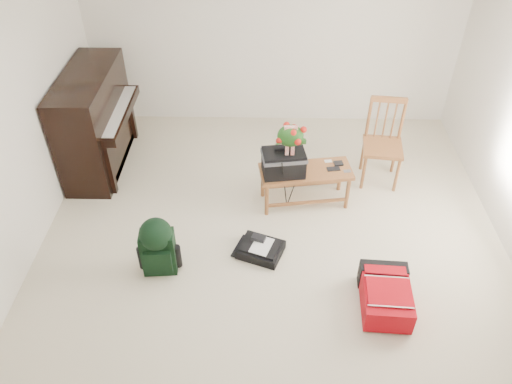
{
  "coord_description": "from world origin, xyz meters",
  "views": [
    {
      "loc": [
        -0.09,
        -3.64,
        3.91
      ],
      "look_at": [
        -0.18,
        0.35,
        0.57
      ],
      "focal_mm": 35.0,
      "sensor_mm": 36.0,
      "label": 1
    }
  ],
  "objects_px": {
    "piano": "(96,123)",
    "red_suitcase": "(385,291)",
    "green_backpack": "(157,244)",
    "bench": "(290,164)",
    "dining_chair": "(382,144)",
    "black_duffel": "(261,249)",
    "flower_stand": "(289,168)"
  },
  "relations": [
    {
      "from": "dining_chair",
      "to": "green_backpack",
      "type": "xyz_separation_m",
      "value": [
        -2.46,
        -1.58,
        -0.15
      ]
    },
    {
      "from": "dining_chair",
      "to": "flower_stand",
      "type": "height_order",
      "value": "flower_stand"
    },
    {
      "from": "bench",
      "to": "green_backpack",
      "type": "distance_m",
      "value": 1.73
    },
    {
      "from": "piano",
      "to": "green_backpack",
      "type": "xyz_separation_m",
      "value": [
        1.05,
        -1.83,
        -0.23
      ]
    },
    {
      "from": "bench",
      "to": "green_backpack",
      "type": "bearing_deg",
      "value": -149.37
    },
    {
      "from": "piano",
      "to": "flower_stand",
      "type": "bearing_deg",
      "value": -19.14
    },
    {
      "from": "bench",
      "to": "dining_chair",
      "type": "xyz_separation_m",
      "value": [
        1.12,
        0.5,
        -0.05
      ]
    },
    {
      "from": "red_suitcase",
      "to": "flower_stand",
      "type": "bearing_deg",
      "value": 126.4
    },
    {
      "from": "black_duffel",
      "to": "green_backpack",
      "type": "distance_m",
      "value": 1.09
    },
    {
      "from": "black_duffel",
      "to": "green_backpack",
      "type": "bearing_deg",
      "value": -145.83
    },
    {
      "from": "piano",
      "to": "red_suitcase",
      "type": "distance_m",
      "value": 3.95
    },
    {
      "from": "piano",
      "to": "green_backpack",
      "type": "relative_size",
      "value": 2.26
    },
    {
      "from": "bench",
      "to": "green_backpack",
      "type": "relative_size",
      "value": 1.65
    },
    {
      "from": "piano",
      "to": "red_suitcase",
      "type": "height_order",
      "value": "piano"
    },
    {
      "from": "green_backpack",
      "to": "flower_stand",
      "type": "height_order",
      "value": "flower_stand"
    },
    {
      "from": "black_duffel",
      "to": "flower_stand",
      "type": "xyz_separation_m",
      "value": [
        0.3,
        0.77,
        0.49
      ]
    },
    {
      "from": "piano",
      "to": "black_duffel",
      "type": "relative_size",
      "value": 2.78
    },
    {
      "from": "dining_chair",
      "to": "flower_stand",
      "type": "xyz_separation_m",
      "value": [
        -1.14,
        -0.57,
        0.04
      ]
    },
    {
      "from": "black_duffel",
      "to": "red_suitcase",
      "type": "bearing_deg",
      "value": -6.64
    },
    {
      "from": "bench",
      "to": "dining_chair",
      "type": "relative_size",
      "value": 1.03
    },
    {
      "from": "bench",
      "to": "flower_stand",
      "type": "height_order",
      "value": "flower_stand"
    },
    {
      "from": "bench",
      "to": "red_suitcase",
      "type": "height_order",
      "value": "bench"
    },
    {
      "from": "black_duffel",
      "to": "flower_stand",
      "type": "bearing_deg",
      "value": 89.23
    },
    {
      "from": "green_backpack",
      "to": "dining_chair",
      "type": "bearing_deg",
      "value": 28.11
    },
    {
      "from": "red_suitcase",
      "to": "green_backpack",
      "type": "bearing_deg",
      "value": 174.24
    },
    {
      "from": "red_suitcase",
      "to": "flower_stand",
      "type": "height_order",
      "value": "flower_stand"
    },
    {
      "from": "bench",
      "to": "black_duffel",
      "type": "height_order",
      "value": "bench"
    },
    {
      "from": "bench",
      "to": "flower_stand",
      "type": "distance_m",
      "value": 0.07
    },
    {
      "from": "green_backpack",
      "to": "flower_stand",
      "type": "relative_size",
      "value": 0.58
    },
    {
      "from": "piano",
      "to": "green_backpack",
      "type": "height_order",
      "value": "piano"
    },
    {
      "from": "piano",
      "to": "black_duffel",
      "type": "height_order",
      "value": "piano"
    },
    {
      "from": "black_duffel",
      "to": "bench",
      "type": "bearing_deg",
      "value": 89.73
    }
  ]
}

